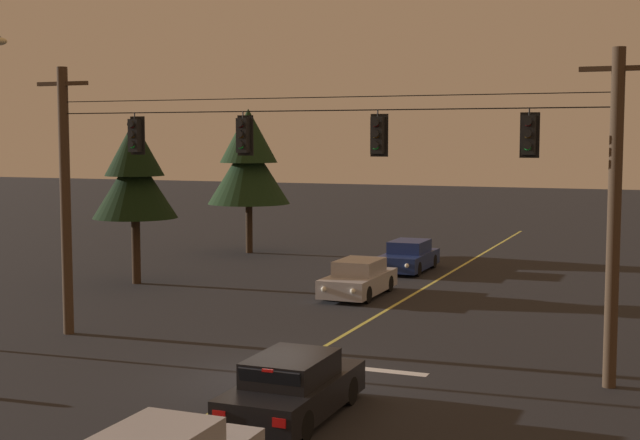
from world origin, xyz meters
The scene contains 13 objects.
ground_plane centered at (0.00, 0.00, 0.00)m, with size 180.00×180.00×0.00m, color black.
lane_centre_stripe centered at (0.00, 8.48, 0.00)m, with size 0.14×60.00×0.01m, color #D1C64C.
stop_bar_paint centered at (1.90, 1.88, 0.00)m, with size 3.40×0.36×0.01m, color silver.
signal_span_assembly centered at (0.00, 2.48, 4.23)m, with size 17.72×0.32×8.15m.
traffic_light_leftmost centered at (-5.43, 2.46, 6.10)m, with size 0.48×0.41×1.22m.
traffic_light_left_inner centered at (-1.90, 2.46, 6.10)m, with size 0.48×0.41×1.22m.
traffic_light_centre centered at (2.02, 2.46, 6.10)m, with size 0.48×0.41×1.22m.
traffic_light_right_inner centered at (5.92, 2.46, 6.10)m, with size 0.48×0.41×1.22m.
car_waiting_near_lane centered at (1.80, -2.57, 0.65)m, with size 1.80×4.33×1.39m.
car_oncoming_lead centered at (-1.86, 12.07, 0.65)m, with size 1.80×4.42×1.39m.
car_oncoming_trailing centered at (-1.88, 18.94, 0.65)m, with size 1.80×4.42×1.39m.
tree_verge_near centered at (-11.38, 11.38, 4.52)m, with size 3.48×3.48×6.74m.
tree_verge_far centered at (-11.46, 22.02, 4.82)m, with size 4.30×4.30×7.54m.
Camera 1 is at (9.36, -19.81, 6.02)m, focal length 50.18 mm.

